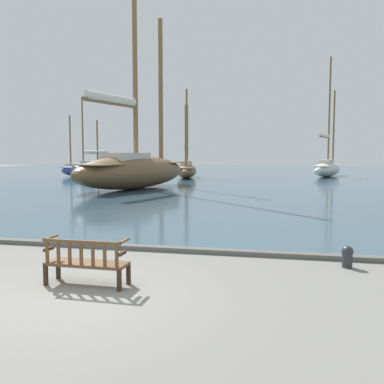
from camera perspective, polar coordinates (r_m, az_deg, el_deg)
ground_plane at (r=8.05m, az=-15.35°, el=-13.47°), size 160.00×160.00×0.00m
harbor_water at (r=50.93m, az=8.28°, el=2.28°), size 100.00×80.00×0.08m
quay_edge_kerb at (r=11.46m, az=-6.32°, el=-7.41°), size 40.00×0.30×0.12m
park_bench at (r=8.60m, az=-13.94°, el=-8.97°), size 1.61×0.56×0.92m
sailboat_mid_starboard at (r=45.71m, az=-14.08°, el=2.92°), size 6.90×3.73×8.29m
sailboat_outer_port at (r=30.27m, az=-7.82°, el=3.29°), size 6.61×12.24×17.43m
sailboat_far_port at (r=47.92m, az=17.60°, el=3.17°), size 4.54×9.13×12.59m
sailboat_outer_starboard at (r=43.57m, az=-0.73°, el=3.08°), size 3.41×7.91×8.95m
mooring_bollard at (r=10.26m, az=20.00°, el=-7.98°), size 0.26×0.26×0.49m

